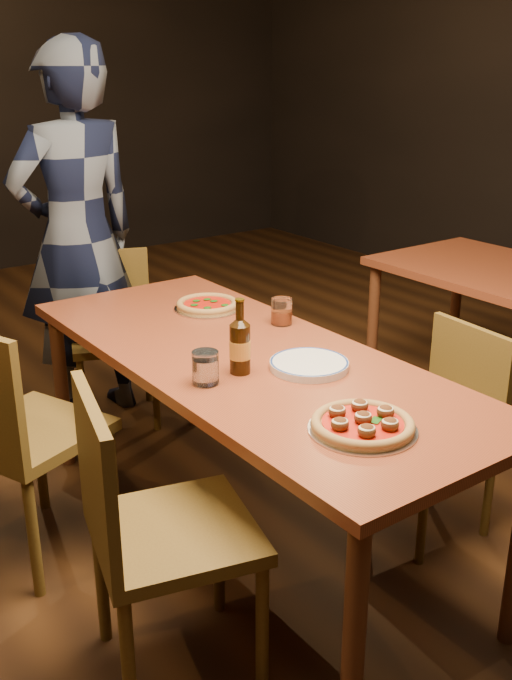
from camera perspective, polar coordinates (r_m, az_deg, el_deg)
ground at (r=3.03m, az=-0.57°, el=-14.42°), size 9.00×9.00×0.00m
room_shell at (r=2.49m, az=-0.74°, el=23.32°), size 9.00×9.00×9.00m
table_main at (r=2.70m, az=-0.62°, el=-2.52°), size 0.80×2.00×0.75m
chair_main_nw at (r=2.22m, az=-6.12°, el=-14.03°), size 0.54×0.54×0.95m
chair_main_sw at (r=2.83m, az=-16.69°, el=-6.52°), size 0.60×0.60×0.98m
chair_main_e at (r=2.94m, az=12.95°, el=-6.66°), size 0.42×0.42×0.84m
chair_end at (r=3.80m, az=-10.66°, el=0.17°), size 0.53×0.53×0.87m
pizza_meatball at (r=2.15m, az=8.04°, el=-6.25°), size 0.31×0.31×0.06m
pizza_margherita at (r=3.16m, az=-3.68°, el=2.66°), size 0.28×0.28×0.04m
plate_stack at (r=2.56m, az=4.02°, el=-1.88°), size 0.27×0.27×0.03m
beer_bottle at (r=2.49m, az=-1.21°, el=-0.55°), size 0.07×0.07×0.25m
water_glass at (r=2.42m, az=-3.83°, el=-2.09°), size 0.09×0.09×0.11m
amber_glass at (r=2.97m, az=1.94°, el=2.17°), size 0.08×0.08×0.10m
diner at (r=3.77m, az=-13.29°, el=7.44°), size 0.71×0.50×1.84m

